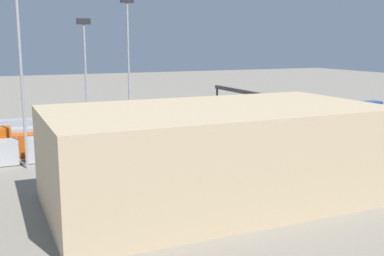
{
  "coord_description": "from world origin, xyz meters",
  "views": [
    {
      "loc": [
        31.54,
        85.74,
        18.63
      ],
      "look_at": [
        -4.36,
        5.3,
        2.5
      ],
      "focal_mm": 43.61,
      "sensor_mm": 36.0,
      "label": 1
    }
  ],
  "objects_px": {
    "train_on_track_3": "(20,144)",
    "train_on_track_2": "(162,127)",
    "light_mast_1": "(20,50)",
    "signal_gantry": "(243,96)",
    "light_mast_2": "(128,46)",
    "light_mast_0": "(85,59)",
    "train_on_track_0": "(144,120)",
    "train_on_track_1": "(135,124)",
    "maintenance_shed": "(216,154)",
    "train_on_track_4": "(160,138)"
  },
  "relations": [
    {
      "from": "train_on_track_3",
      "to": "train_on_track_2",
      "type": "distance_m",
      "value": 27.57
    },
    {
      "from": "light_mast_1",
      "to": "signal_gantry",
      "type": "relative_size",
      "value": 1.11
    },
    {
      "from": "signal_gantry",
      "to": "light_mast_1",
      "type": "bearing_deg",
      "value": 16.75
    },
    {
      "from": "light_mast_2",
      "to": "light_mast_0",
      "type": "bearing_deg",
      "value": 4.28
    },
    {
      "from": "train_on_track_0",
      "to": "light_mast_0",
      "type": "distance_m",
      "value": 17.81
    },
    {
      "from": "train_on_track_3",
      "to": "train_on_track_0",
      "type": "height_order",
      "value": "train_on_track_3"
    },
    {
      "from": "train_on_track_1",
      "to": "maintenance_shed",
      "type": "relative_size",
      "value": 0.26
    },
    {
      "from": "light_mast_0",
      "to": "maintenance_shed",
      "type": "distance_m",
      "value": 51.17
    },
    {
      "from": "train_on_track_3",
      "to": "train_on_track_2",
      "type": "relative_size",
      "value": 0.09
    },
    {
      "from": "train_on_track_2",
      "to": "signal_gantry",
      "type": "height_order",
      "value": "signal_gantry"
    },
    {
      "from": "train_on_track_1",
      "to": "light_mast_2",
      "type": "distance_m",
      "value": 17.74
    },
    {
      "from": "train_on_track_3",
      "to": "light_mast_2",
      "type": "relative_size",
      "value": 0.35
    },
    {
      "from": "train_on_track_4",
      "to": "train_on_track_3",
      "type": "bearing_deg",
      "value": -12.32
    },
    {
      "from": "train_on_track_0",
      "to": "signal_gantry",
      "type": "xyz_separation_m",
      "value": [
        -19.01,
        10.0,
        5.34
      ]
    },
    {
      "from": "train_on_track_2",
      "to": "light_mast_1",
      "type": "distance_m",
      "value": 33.76
    },
    {
      "from": "train_on_track_3",
      "to": "train_on_track_1",
      "type": "relative_size",
      "value": 1.0
    },
    {
      "from": "light_mast_2",
      "to": "train_on_track_1",
      "type": "bearing_deg",
      "value": 80.74
    },
    {
      "from": "train_on_track_1",
      "to": "signal_gantry",
      "type": "height_order",
      "value": "signal_gantry"
    },
    {
      "from": "train_on_track_2",
      "to": "train_on_track_0",
      "type": "distance_m",
      "value": 10.02
    },
    {
      "from": "maintenance_shed",
      "to": "train_on_track_2",
      "type": "bearing_deg",
      "value": -100.81
    },
    {
      "from": "train_on_track_4",
      "to": "light_mast_0",
      "type": "distance_m",
      "value": 27.27
    },
    {
      "from": "light_mast_2",
      "to": "signal_gantry",
      "type": "xyz_separation_m",
      "value": [
        -21.16,
        13.14,
        -10.44
      ]
    },
    {
      "from": "train_on_track_1",
      "to": "light_mast_0",
      "type": "distance_m",
      "value": 17.19
    },
    {
      "from": "train_on_track_3",
      "to": "signal_gantry",
      "type": "bearing_deg",
      "value": -173.73
    },
    {
      "from": "train_on_track_0",
      "to": "maintenance_shed",
      "type": "height_order",
      "value": "maintenance_shed"
    },
    {
      "from": "train_on_track_0",
      "to": "light_mast_2",
      "type": "xyz_separation_m",
      "value": [
        2.15,
        -3.14,
        15.79
      ]
    },
    {
      "from": "train_on_track_4",
      "to": "light_mast_2",
      "type": "distance_m",
      "value": 28.06
    },
    {
      "from": "maintenance_shed",
      "to": "train_on_track_1",
      "type": "bearing_deg",
      "value": -94.16
    },
    {
      "from": "train_on_track_3",
      "to": "train_on_track_0",
      "type": "bearing_deg",
      "value": -150.5
    },
    {
      "from": "train_on_track_0",
      "to": "train_on_track_1",
      "type": "relative_size",
      "value": 6.64
    },
    {
      "from": "train_on_track_3",
      "to": "light_mast_1",
      "type": "height_order",
      "value": "light_mast_1"
    },
    {
      "from": "train_on_track_2",
      "to": "train_on_track_0",
      "type": "bearing_deg",
      "value": -86.58
    },
    {
      "from": "train_on_track_4",
      "to": "maintenance_shed",
      "type": "distance_m",
      "value": 27.94
    },
    {
      "from": "train_on_track_0",
      "to": "train_on_track_4",
      "type": "relative_size",
      "value": 0.48
    },
    {
      "from": "train_on_track_0",
      "to": "train_on_track_3",
      "type": "bearing_deg",
      "value": 29.5
    },
    {
      "from": "light_mast_0",
      "to": "train_on_track_2",
      "type": "bearing_deg",
      "value": 134.6
    },
    {
      "from": "train_on_track_3",
      "to": "train_on_track_0",
      "type": "relative_size",
      "value": 0.15
    },
    {
      "from": "train_on_track_4",
      "to": "light_mast_0",
      "type": "bearing_deg",
      "value": -70.28
    },
    {
      "from": "train_on_track_2",
      "to": "train_on_track_4",
      "type": "bearing_deg",
      "value": 67.13
    },
    {
      "from": "train_on_track_4",
      "to": "signal_gantry",
      "type": "distance_m",
      "value": 25.31
    },
    {
      "from": "train_on_track_3",
      "to": "signal_gantry",
      "type": "xyz_separation_m",
      "value": [
        -45.52,
        -5.0,
        5.26
      ]
    },
    {
      "from": "light_mast_1",
      "to": "light_mast_2",
      "type": "xyz_separation_m",
      "value": [
        -23.97,
        -26.72,
        0.27
      ]
    },
    {
      "from": "train_on_track_3",
      "to": "train_on_track_0",
      "type": "xyz_separation_m",
      "value": [
        -26.51,
        -15.0,
        -0.08
      ]
    },
    {
      "from": "train_on_track_2",
      "to": "train_on_track_4",
      "type": "xyz_separation_m",
      "value": [
        4.22,
        10.0,
        0.01
      ]
    },
    {
      "from": "train_on_track_3",
      "to": "light_mast_0",
      "type": "distance_m",
      "value": 26.41
    },
    {
      "from": "train_on_track_0",
      "to": "light_mast_2",
      "type": "height_order",
      "value": "light_mast_2"
    },
    {
      "from": "train_on_track_2",
      "to": "light_mast_0",
      "type": "height_order",
      "value": "light_mast_0"
    },
    {
      "from": "train_on_track_2",
      "to": "light_mast_0",
      "type": "xyz_separation_m",
      "value": [
        12.26,
        -12.43,
        13.27
      ]
    },
    {
      "from": "train_on_track_2",
      "to": "light_mast_2",
      "type": "distance_m",
      "value": 20.74
    },
    {
      "from": "train_on_track_2",
      "to": "signal_gantry",
      "type": "relative_size",
      "value": 4.59
    }
  ]
}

